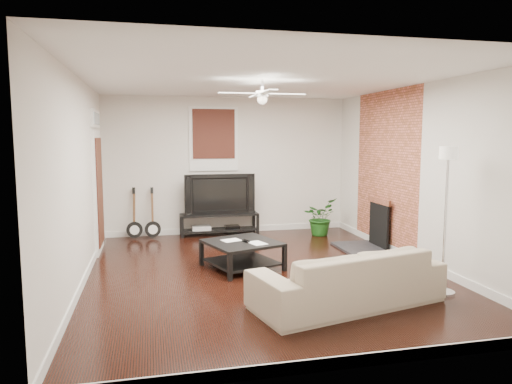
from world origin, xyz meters
TOP-DOWN VIEW (x-y plane):
  - room at (0.00, 0.00)m, footprint 5.01×6.01m
  - brick_accent at (2.49, 1.00)m, footprint 0.02×2.20m
  - fireplace at (2.20, 1.00)m, footprint 0.80×1.10m
  - window_back at (-0.30, 2.97)m, footprint 1.00×0.06m
  - door_left at (-2.46, 1.90)m, footprint 0.08×1.00m
  - tv_stand at (-0.23, 2.78)m, footprint 1.58×0.42m
  - tv at (-0.23, 2.80)m, footprint 1.41×0.19m
  - coffee_table at (-0.25, 0.28)m, footprint 1.25×1.25m
  - sofa at (0.68, -1.54)m, footprint 2.46×1.42m
  - floor_lamp at (2.03, -1.44)m, footprint 0.37×0.37m
  - potted_plant at (1.76, 2.31)m, footprint 0.89×0.89m
  - guitar_left at (-1.91, 2.75)m, footprint 0.33×0.25m
  - guitar_right at (-1.56, 2.72)m, footprint 0.31×0.22m
  - ceiling_fan at (0.00, 0.00)m, footprint 1.24×1.24m

SIDE VIEW (x-z plane):
  - coffee_table at x=-0.25m, z-range 0.00..0.41m
  - tv_stand at x=-0.23m, z-range 0.00..0.44m
  - sofa at x=0.68m, z-range 0.00..0.67m
  - potted_plant at x=1.76m, z-range 0.00..0.75m
  - fireplace at x=2.20m, z-range 0.00..0.92m
  - guitar_left at x=-1.91m, z-range 0.00..1.01m
  - guitar_right at x=-1.56m, z-range 0.00..1.01m
  - tv at x=-0.23m, z-range 0.44..1.26m
  - floor_lamp at x=2.03m, z-range 0.00..1.89m
  - door_left at x=-2.46m, z-range 0.00..2.50m
  - room at x=0.00m, z-range 0.00..2.80m
  - brick_accent at x=2.49m, z-range 0.00..2.80m
  - window_back at x=-0.30m, z-range 1.30..2.60m
  - ceiling_fan at x=0.00m, z-range 2.44..2.76m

